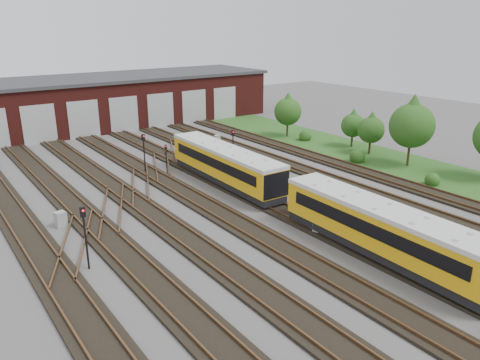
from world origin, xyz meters
TOP-DOWN VIEW (x-y plane):
  - ground at (0.00, 0.00)m, footprint 120.00×120.00m
  - track_network at (-0.17, 0.59)m, footprint 30.40×70.00m
  - maintenance_shed at (-0.01, 39.97)m, footprint 51.00×12.50m
  - grass_verge at (19.00, 10.00)m, footprint 8.00×55.00m
  - metro_train at (2.00, -5.76)m, footprint 2.85×45.83m
  - signal_mast_0 at (-12.19, 2.80)m, footprint 0.28×0.26m
  - signal_mast_1 at (-0.68, 15.65)m, footprint 0.24×0.22m
  - signal_mast_2 at (-2.12, 17.13)m, footprint 0.31×0.29m
  - signal_mast_3 at (5.69, 14.35)m, footprint 0.29×0.27m
  - relay_cabinet_0 at (-11.81, 9.49)m, footprint 0.73×0.65m
  - relay_cabinet_1 at (-11.61, 9.79)m, footprint 0.61×0.54m
  - relay_cabinet_2 at (1.38, -1.30)m, footprint 0.63×0.57m
  - relay_cabinet_3 at (6.72, 22.53)m, footprint 0.73×0.64m
  - relay_cabinet_4 at (9.21, 22.50)m, footprint 0.59×0.50m
  - tree_0 at (17.79, 20.34)m, footprint 3.22×3.22m
  - tree_1 at (20.27, 12.47)m, footprint 2.58×2.58m
  - tree_2 at (19.09, 4.49)m, footprint 4.15×4.15m
  - tree_3 at (19.51, 9.41)m, footprint 2.73×2.73m
  - bush_0 at (16.00, -0.13)m, footprint 1.25×1.25m
  - bush_1 at (16.23, 8.17)m, footprint 1.51×1.51m
  - bush_2 at (18.23, 17.67)m, footprint 1.43×1.43m

SIDE VIEW (x-z plane):
  - ground at x=0.00m, z-range 0.00..0.00m
  - grass_verge at x=19.00m, z-range 0.00..0.05m
  - track_network at x=-0.17m, z-range -0.06..0.27m
  - relay_cabinet_2 at x=1.38m, z-range 0.00..0.88m
  - relay_cabinet_1 at x=-11.61m, z-range 0.00..0.88m
  - relay_cabinet_4 at x=9.21m, z-range 0.00..0.96m
  - relay_cabinet_0 at x=-11.81m, z-range 0.00..1.08m
  - relay_cabinet_3 at x=6.72m, z-range 0.00..1.10m
  - bush_0 at x=16.00m, z-range 0.00..1.25m
  - bush_2 at x=18.23m, z-range 0.00..1.43m
  - bush_1 at x=16.23m, z-range 0.00..1.51m
  - signal_mast_1 at x=-0.68m, z-range 0.38..3.12m
  - metro_train at x=2.00m, z-range 0.36..3.21m
  - signal_mast_3 at x=5.69m, z-range 0.47..3.91m
  - signal_mast_2 at x=-2.12m, z-range 0.50..4.10m
  - signal_mast_0 at x=-12.19m, z-range 0.50..4.19m
  - tree_1 at x=20.27m, z-range 0.61..4.87m
  - tree_3 at x=19.51m, z-range 0.64..5.16m
  - maintenance_shed at x=-0.01m, z-range 0.03..6.38m
  - tree_0 at x=17.79m, z-range 0.76..6.09m
  - tree_2 at x=19.09m, z-range 0.98..7.86m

